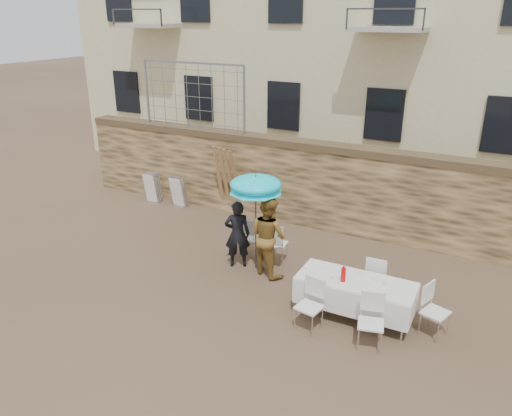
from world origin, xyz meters
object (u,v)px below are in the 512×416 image
at_px(umbrella, 256,187).
at_px(chair_stack_left, 155,186).
at_px(couple_chair_right, 277,243).
at_px(chair_stack_right, 180,191).
at_px(table_chair_front_left, 309,306).
at_px(man_suit, 237,234).
at_px(table_chair_front_right, 371,323).
at_px(table_chair_side, 436,311).
at_px(table_chair_back, 377,277).
at_px(banquet_table, 356,282).
at_px(soda_bottle, 343,275).
at_px(woman_dress, 268,236).
at_px(couple_chair_left, 249,237).

relative_size(umbrella, chair_stack_left, 2.17).
height_order(couple_chair_right, chair_stack_right, couple_chair_right).
relative_size(table_chair_front_left, chair_stack_left, 1.04).
height_order(man_suit, umbrella, umbrella).
xyz_separation_m(man_suit, table_chair_front_right, (3.39, -1.52, -0.29)).
bearing_deg(chair_stack_left, table_chair_front_right, -27.67).
bearing_deg(table_chair_side, table_chair_front_right, 152.19).
height_order(man_suit, table_chair_front_right, man_suit).
distance_m(umbrella, table_chair_side, 4.21).
distance_m(man_suit, table_chair_front_right, 3.73).
relative_size(table_chair_front_right, table_chair_back, 1.00).
height_order(umbrella, table_chair_side, umbrella).
distance_m(banquet_table, table_chair_front_right, 0.94).
relative_size(soda_bottle, table_chair_front_right, 0.27).
xyz_separation_m(man_suit, woman_dress, (0.75, 0.00, 0.11)).
height_order(couple_chair_left, soda_bottle, soda_bottle).
xyz_separation_m(couple_chair_right, banquet_table, (2.19, -1.32, 0.25)).
xyz_separation_m(man_suit, chair_stack_left, (-4.19, 2.46, -0.31)).
bearing_deg(table_chair_front_right, banquet_table, 110.33).
distance_m(man_suit, chair_stack_left, 4.87).
height_order(soda_bottle, chair_stack_right, soda_bottle).
bearing_deg(banquet_table, man_suit, 165.13).
height_order(woman_dress, banquet_table, woman_dress).
bearing_deg(couple_chair_right, couple_chair_left, -6.66).
height_order(couple_chair_right, table_chair_front_left, same).
bearing_deg(banquet_table, couple_chair_left, 155.51).
distance_m(couple_chair_left, table_chair_side, 4.46).
xyz_separation_m(soda_bottle, table_chair_front_left, (-0.40, -0.60, -0.43)).
distance_m(umbrella, chair_stack_left, 5.35).
relative_size(woman_dress, soda_bottle, 6.75).
bearing_deg(table_chair_back, chair_stack_left, -18.52).
height_order(table_chair_back, chair_stack_right, table_chair_back).
relative_size(soda_bottle, table_chair_front_left, 0.27).
bearing_deg(couple_chair_left, table_chair_back, 163.10).
height_order(soda_bottle, table_chair_front_right, soda_bottle).
bearing_deg(soda_bottle, table_chair_back, 67.17).
bearing_deg(woman_dress, table_chair_front_left, 157.89).
bearing_deg(woman_dress, table_chair_front_right, 172.55).
relative_size(couple_chair_left, soda_bottle, 3.69).
bearing_deg(table_chair_front_left, banquet_table, 61.35).
height_order(table_chair_front_left, table_chair_side, same).
height_order(soda_bottle, chair_stack_left, soda_bottle).
distance_m(man_suit, chair_stack_right, 4.12).
relative_size(soda_bottle, chair_stack_right, 0.28).
relative_size(couple_chair_left, table_chair_side, 1.00).
xyz_separation_m(man_suit, banquet_table, (2.89, -0.77, -0.03)).
bearing_deg(chair_stack_right, table_chair_side, -22.41).
bearing_deg(table_chair_front_right, chair_stack_right, 135.88).
relative_size(man_suit, table_chair_front_left, 1.59).
relative_size(woman_dress, table_chair_front_right, 1.83).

